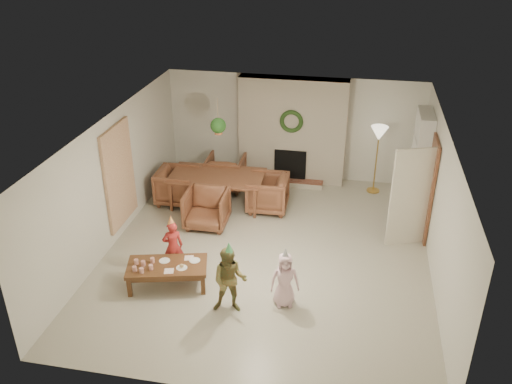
% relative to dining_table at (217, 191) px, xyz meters
% --- Properties ---
extents(floor, '(7.00, 7.00, 0.00)m').
position_rel_dining_table_xyz_m(floor, '(1.42, -1.64, -0.36)').
color(floor, '#B7B29E').
rests_on(floor, ground).
extents(ceiling, '(7.00, 7.00, 0.00)m').
position_rel_dining_table_xyz_m(ceiling, '(1.42, -1.64, 2.14)').
color(ceiling, white).
rests_on(ceiling, wall_back).
extents(wall_back, '(7.00, 0.00, 7.00)m').
position_rel_dining_table_xyz_m(wall_back, '(1.42, 1.86, 0.89)').
color(wall_back, silver).
rests_on(wall_back, floor).
extents(wall_front, '(7.00, 0.00, 7.00)m').
position_rel_dining_table_xyz_m(wall_front, '(1.42, -5.14, 0.89)').
color(wall_front, silver).
rests_on(wall_front, floor).
extents(wall_left, '(0.00, 7.00, 7.00)m').
position_rel_dining_table_xyz_m(wall_left, '(-1.58, -1.64, 0.89)').
color(wall_left, silver).
rests_on(wall_left, floor).
extents(wall_right, '(0.00, 7.00, 7.00)m').
position_rel_dining_table_xyz_m(wall_right, '(4.42, -1.64, 0.89)').
color(wall_right, silver).
rests_on(wall_right, floor).
extents(fireplace_mass, '(2.50, 0.40, 2.50)m').
position_rel_dining_table_xyz_m(fireplace_mass, '(1.42, 1.66, 0.89)').
color(fireplace_mass, '#521E15').
rests_on(fireplace_mass, floor).
extents(fireplace_hearth, '(1.60, 0.30, 0.12)m').
position_rel_dining_table_xyz_m(fireplace_hearth, '(1.42, 1.31, -0.30)').
color(fireplace_hearth, maroon).
rests_on(fireplace_hearth, floor).
extents(fireplace_firebox, '(0.75, 0.12, 0.75)m').
position_rel_dining_table_xyz_m(fireplace_firebox, '(1.42, 1.48, 0.09)').
color(fireplace_firebox, black).
rests_on(fireplace_firebox, floor).
extents(fireplace_wreath, '(0.54, 0.10, 0.54)m').
position_rel_dining_table_xyz_m(fireplace_wreath, '(1.42, 1.43, 1.19)').
color(fireplace_wreath, '#1D3C16').
rests_on(fireplace_wreath, fireplace_mass).
extents(floor_lamp_base, '(0.30, 0.30, 0.03)m').
position_rel_dining_table_xyz_m(floor_lamp_base, '(3.39, 1.36, -0.34)').
color(floor_lamp_base, gold).
rests_on(floor_lamp_base, floor).
extents(floor_lamp_post, '(0.03, 0.03, 1.43)m').
position_rel_dining_table_xyz_m(floor_lamp_post, '(3.39, 1.36, 0.38)').
color(floor_lamp_post, gold).
rests_on(floor_lamp_post, floor).
extents(floor_lamp_shade, '(0.38, 0.38, 0.32)m').
position_rel_dining_table_xyz_m(floor_lamp_shade, '(3.39, 1.36, 1.07)').
color(floor_lamp_shade, beige).
rests_on(floor_lamp_shade, floor_lamp_post).
extents(bookshelf_carcass, '(0.30, 1.00, 2.20)m').
position_rel_dining_table_xyz_m(bookshelf_carcass, '(4.26, 0.66, 0.74)').
color(bookshelf_carcass, white).
rests_on(bookshelf_carcass, floor).
extents(bookshelf_shelf_a, '(0.30, 0.92, 0.03)m').
position_rel_dining_table_xyz_m(bookshelf_shelf_a, '(4.24, 0.66, 0.09)').
color(bookshelf_shelf_a, white).
rests_on(bookshelf_shelf_a, bookshelf_carcass).
extents(bookshelf_shelf_b, '(0.30, 0.92, 0.03)m').
position_rel_dining_table_xyz_m(bookshelf_shelf_b, '(4.24, 0.66, 0.49)').
color(bookshelf_shelf_b, white).
rests_on(bookshelf_shelf_b, bookshelf_carcass).
extents(bookshelf_shelf_c, '(0.30, 0.92, 0.03)m').
position_rel_dining_table_xyz_m(bookshelf_shelf_c, '(4.24, 0.66, 0.89)').
color(bookshelf_shelf_c, white).
rests_on(bookshelf_shelf_c, bookshelf_carcass).
extents(bookshelf_shelf_d, '(0.30, 0.92, 0.03)m').
position_rel_dining_table_xyz_m(bookshelf_shelf_d, '(4.24, 0.66, 1.29)').
color(bookshelf_shelf_d, white).
rests_on(bookshelf_shelf_d, bookshelf_carcass).
extents(books_row_lower, '(0.20, 0.40, 0.24)m').
position_rel_dining_table_xyz_m(books_row_lower, '(4.22, 0.51, 0.23)').
color(books_row_lower, red).
rests_on(books_row_lower, bookshelf_shelf_a).
extents(books_row_mid, '(0.20, 0.44, 0.24)m').
position_rel_dining_table_xyz_m(books_row_mid, '(4.22, 0.71, 0.63)').
color(books_row_mid, navy).
rests_on(books_row_mid, bookshelf_shelf_b).
extents(books_row_upper, '(0.20, 0.36, 0.22)m').
position_rel_dining_table_xyz_m(books_row_upper, '(4.22, 0.56, 1.02)').
color(books_row_upper, '#B58C26').
rests_on(books_row_upper, bookshelf_shelf_c).
extents(door_frame, '(0.05, 0.86, 2.04)m').
position_rel_dining_table_xyz_m(door_frame, '(4.38, -0.44, 0.66)').
color(door_frame, brown).
rests_on(door_frame, floor).
extents(door_leaf, '(0.77, 0.32, 2.00)m').
position_rel_dining_table_xyz_m(door_leaf, '(4.00, -0.82, 0.64)').
color(door_leaf, beige).
rests_on(door_leaf, floor).
extents(curtain_panel, '(0.06, 1.20, 2.00)m').
position_rel_dining_table_xyz_m(curtain_panel, '(-1.54, -1.44, 0.89)').
color(curtain_panel, beige).
rests_on(curtain_panel, wall_left).
extents(dining_table, '(2.06, 1.18, 0.72)m').
position_rel_dining_table_xyz_m(dining_table, '(0.00, 0.00, 0.00)').
color(dining_table, brown).
rests_on(dining_table, floor).
extents(dining_chair_near, '(0.86, 0.89, 0.79)m').
position_rel_dining_table_xyz_m(dining_chair_near, '(0.02, -0.89, 0.04)').
color(dining_chair_near, brown).
rests_on(dining_chair_near, floor).
extents(dining_chair_far, '(0.86, 0.89, 0.79)m').
position_rel_dining_table_xyz_m(dining_chair_far, '(-0.02, 0.89, 0.04)').
color(dining_chair_far, brown).
rests_on(dining_chair_far, floor).
extents(dining_chair_left, '(0.89, 0.86, 0.79)m').
position_rel_dining_table_xyz_m(dining_chair_left, '(-0.89, -0.02, 0.04)').
color(dining_chair_left, brown).
rests_on(dining_chair_left, floor).
extents(dining_chair_right, '(0.89, 0.86, 0.79)m').
position_rel_dining_table_xyz_m(dining_chair_right, '(1.12, 0.03, 0.04)').
color(dining_chair_right, brown).
rests_on(dining_chair_right, floor).
extents(hanging_plant_cord, '(0.01, 0.01, 0.70)m').
position_rel_dining_table_xyz_m(hanging_plant_cord, '(0.12, -0.14, 1.79)').
color(hanging_plant_cord, tan).
rests_on(hanging_plant_cord, ceiling).
extents(hanging_plant_pot, '(0.16, 0.16, 0.12)m').
position_rel_dining_table_xyz_m(hanging_plant_pot, '(0.12, -0.14, 1.44)').
color(hanging_plant_pot, '#AB5F37').
rests_on(hanging_plant_pot, hanging_plant_cord).
extents(hanging_plant_foliage, '(0.32, 0.32, 0.32)m').
position_rel_dining_table_xyz_m(hanging_plant_foliage, '(0.12, -0.14, 1.56)').
color(hanging_plant_foliage, '#1B4617').
rests_on(hanging_plant_foliage, hanging_plant_pot).
extents(coffee_table_top, '(1.48, 0.99, 0.06)m').
position_rel_dining_table_xyz_m(coffee_table_top, '(-0.09, -3.00, 0.03)').
color(coffee_table_top, brown).
rests_on(coffee_table_top, floor).
extents(coffee_table_apron, '(1.35, 0.86, 0.08)m').
position_rel_dining_table_xyz_m(coffee_table_apron, '(-0.09, -3.00, -0.05)').
color(coffee_table_apron, brown).
rests_on(coffee_table_apron, floor).
extents(coffee_leg_fl, '(0.09, 0.09, 0.35)m').
position_rel_dining_table_xyz_m(coffee_leg_fl, '(-0.62, -3.41, -0.18)').
color(coffee_leg_fl, brown).
rests_on(coffee_leg_fl, floor).
extents(coffee_leg_fr, '(0.09, 0.09, 0.35)m').
position_rel_dining_table_xyz_m(coffee_leg_fr, '(0.57, -3.12, -0.18)').
color(coffee_leg_fr, brown).
rests_on(coffee_leg_fr, floor).
extents(coffee_leg_bl, '(0.09, 0.09, 0.35)m').
position_rel_dining_table_xyz_m(coffee_leg_bl, '(-0.75, -2.88, -0.18)').
color(coffee_leg_bl, brown).
rests_on(coffee_leg_bl, floor).
extents(coffee_leg_br, '(0.09, 0.09, 0.35)m').
position_rel_dining_table_xyz_m(coffee_leg_br, '(0.44, -2.58, -0.18)').
color(coffee_leg_br, brown).
rests_on(coffee_leg_br, floor).
extents(cup_a, '(0.09, 0.09, 0.09)m').
position_rel_dining_table_xyz_m(cup_a, '(-0.56, -3.27, 0.11)').
color(cup_a, white).
rests_on(cup_a, coffee_table_top).
extents(cup_b, '(0.09, 0.09, 0.09)m').
position_rel_dining_table_xyz_m(cup_b, '(-0.61, -3.07, 0.11)').
color(cup_b, white).
rests_on(cup_b, coffee_table_top).
extents(cup_c, '(0.09, 0.09, 0.09)m').
position_rel_dining_table_xyz_m(cup_c, '(-0.42, -3.29, 0.11)').
color(cup_c, white).
rests_on(cup_c, coffee_table_top).
extents(cup_d, '(0.09, 0.09, 0.09)m').
position_rel_dining_table_xyz_m(cup_d, '(-0.47, -3.09, 0.11)').
color(cup_d, white).
rests_on(cup_d, coffee_table_top).
extents(cup_e, '(0.09, 0.09, 0.09)m').
position_rel_dining_table_xyz_m(cup_e, '(-0.30, -3.18, 0.11)').
color(cup_e, white).
rests_on(cup_e, coffee_table_top).
extents(cup_f, '(0.09, 0.09, 0.09)m').
position_rel_dining_table_xyz_m(cup_f, '(-0.35, -2.98, 0.11)').
color(cup_f, white).
rests_on(cup_f, coffee_table_top).
extents(plate_a, '(0.23, 0.23, 0.01)m').
position_rel_dining_table_xyz_m(plate_a, '(-0.17, -2.89, 0.06)').
color(plate_a, white).
rests_on(plate_a, coffee_table_top).
extents(plate_b, '(0.23, 0.23, 0.01)m').
position_rel_dining_table_xyz_m(plate_b, '(0.19, -3.03, 0.06)').
color(plate_b, white).
rests_on(plate_b, coffee_table_top).
extents(plate_c, '(0.23, 0.23, 0.01)m').
position_rel_dining_table_xyz_m(plate_c, '(0.34, -2.78, 0.06)').
color(plate_c, white).
rests_on(plate_c, coffee_table_top).
extents(food_scoop, '(0.09, 0.09, 0.07)m').
position_rel_dining_table_xyz_m(food_scoop, '(0.19, -3.03, 0.10)').
color(food_scoop, tan).
rests_on(food_scoop, plate_b).
extents(napkin_left, '(0.19, 0.19, 0.01)m').
position_rel_dining_table_xyz_m(napkin_left, '(0.01, -3.17, 0.06)').
color(napkin_left, '#FCBBBA').
rests_on(napkin_left, coffee_table_top).
extents(napkin_right, '(0.19, 0.19, 0.01)m').
position_rel_dining_table_xyz_m(napkin_right, '(0.22, -2.73, 0.06)').
color(napkin_right, '#FCBBBA').
rests_on(napkin_right, coffee_table_top).
extents(child_red, '(0.43, 0.37, 1.00)m').
position_rel_dining_table_xyz_m(child_red, '(-0.13, -2.54, 0.14)').
color(child_red, '#A52623').
rests_on(child_red, floor).
extents(party_hat_red, '(0.15, 0.15, 0.19)m').
position_rel_dining_table_xyz_m(party_hat_red, '(-0.13, -2.54, 0.68)').
color(party_hat_red, gold).
rests_on(party_hat_red, child_red).
extents(child_plaid, '(0.61, 0.50, 1.16)m').
position_rel_dining_table_xyz_m(child_plaid, '(1.12, -3.44, 0.22)').
color(child_plaid, '#9B572A').
rests_on(child_plaid, floor).
extents(party_hat_plaid, '(0.16, 0.16, 0.19)m').
position_rel_dining_table_xyz_m(party_hat_plaid, '(1.12, -3.44, 0.85)').
color(party_hat_plaid, '#4FB968').
rests_on(party_hat_plaid, child_plaid).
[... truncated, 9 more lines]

